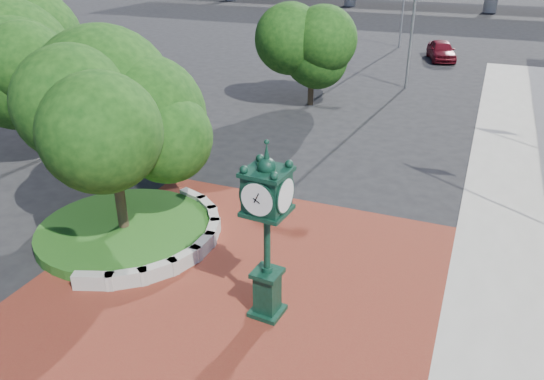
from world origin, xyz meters
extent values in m
plane|color=black|center=(0.00, 0.00, 0.00)|extent=(200.00, 200.00, 0.00)
cube|color=maroon|center=(0.00, -1.00, 0.02)|extent=(12.00, 12.00, 0.04)
cube|color=#9E9B93|center=(-3.91, -3.01, 0.27)|extent=(1.29, 0.76, 0.54)
cube|color=#9E9B93|center=(-3.05, -2.54, 0.27)|extent=(1.20, 1.04, 0.54)
cube|color=#9E9B93|center=(-2.38, -1.84, 0.27)|extent=(1.00, 1.22, 0.54)
cube|color=#9E9B93|center=(-1.95, -0.96, 0.27)|extent=(0.71, 1.30, 0.54)
cube|color=#9E9B93|center=(-1.80, 0.00, 0.27)|extent=(0.35, 1.25, 0.54)
cube|color=#9E9B93|center=(-1.95, 0.96, 0.27)|extent=(0.71, 1.30, 0.54)
cube|color=#9E9B93|center=(-2.38, 1.84, 0.27)|extent=(1.00, 1.22, 0.54)
cube|color=#9E9B93|center=(-3.05, 2.54, 0.27)|extent=(1.20, 1.04, 0.54)
cube|color=#9E9B93|center=(-3.91, 3.01, 0.27)|extent=(1.29, 0.76, 0.54)
cylinder|color=#134515|center=(-5.00, 0.00, 0.20)|extent=(6.10, 6.10, 0.40)
cylinder|color=#38281C|center=(-5.00, 0.00, 1.08)|extent=(0.36, 0.36, 2.17)
sphere|color=#10340E|center=(-5.00, 0.00, 3.73)|extent=(5.20, 5.20, 5.20)
cylinder|color=#38281C|center=(-13.00, 5.00, 1.22)|extent=(0.36, 0.36, 2.45)
sphere|color=#10340E|center=(-13.00, 5.00, 4.13)|extent=(5.60, 5.60, 5.60)
cylinder|color=#38281C|center=(-4.00, 18.00, 0.96)|extent=(0.36, 0.36, 1.92)
sphere|color=#10340E|center=(-4.00, 18.00, 3.25)|extent=(4.40, 4.40, 4.40)
cube|color=black|center=(1.42, -2.12, 0.09)|extent=(0.95, 0.95, 0.18)
cube|color=black|center=(1.42, -2.12, 0.77)|extent=(0.65, 0.65, 1.20)
cube|color=black|center=(1.42, -2.12, 1.40)|extent=(0.83, 0.83, 0.13)
cylinder|color=black|center=(1.42, -2.12, 2.40)|extent=(0.19, 0.19, 1.86)
cube|color=black|center=(1.42, -2.12, 3.88)|extent=(1.07, 1.07, 0.98)
cylinder|color=white|center=(1.38, -2.63, 3.88)|extent=(0.88, 0.14, 0.88)
cylinder|color=white|center=(1.47, -1.60, 3.88)|extent=(0.88, 0.14, 0.88)
cylinder|color=white|center=(0.91, -2.07, 3.88)|extent=(0.14, 0.88, 0.88)
cylinder|color=white|center=(1.94, -2.16, 3.88)|extent=(0.14, 0.88, 0.88)
sphere|color=black|center=(1.42, -2.12, 4.56)|extent=(0.48, 0.48, 0.48)
cone|color=black|center=(1.42, -2.12, 4.92)|extent=(0.20, 0.20, 0.55)
imported|color=#5E0D19|center=(2.16, 34.92, 0.83)|extent=(3.23, 5.20, 1.65)
cylinder|color=slate|center=(0.93, 24.51, 5.09)|extent=(0.18, 0.18, 10.17)
camera|label=1|loc=(6.10, -13.24, 9.74)|focal=35.00mm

